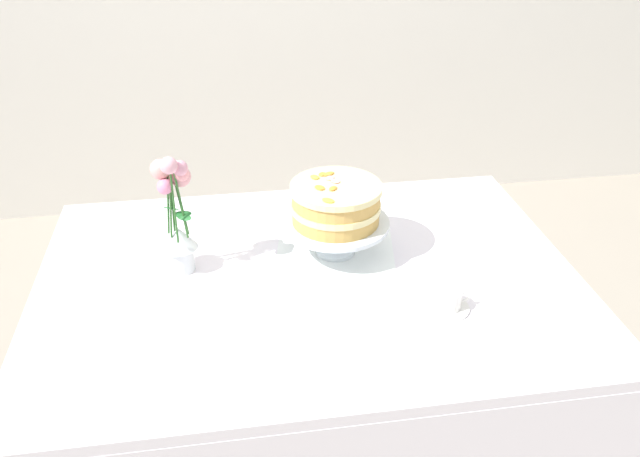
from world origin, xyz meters
TOP-DOWN VIEW (x-y plane):
  - dining_table at (0.00, -0.03)m, footprint 1.40×1.00m
  - linen_napkin at (0.09, 0.10)m, footprint 0.37×0.37m
  - cake_stand at (0.09, 0.10)m, footprint 0.29×0.29m
  - layer_cake at (0.09, 0.10)m, footprint 0.24×0.24m
  - flower_vase at (-0.32, 0.08)m, footprint 0.10×0.11m
  - teacup at (0.31, -0.20)m, footprint 0.11×0.11m

SIDE VIEW (x-z plane):
  - dining_table at x=0.00m, z-range 0.28..1.02m
  - linen_napkin at x=0.09m, z-range 0.74..0.74m
  - teacup at x=0.31m, z-range 0.74..0.79m
  - cake_stand at x=0.09m, z-range 0.77..0.87m
  - layer_cake at x=0.09m, z-range 0.84..0.95m
  - flower_vase at x=-0.32m, z-range 0.73..1.07m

